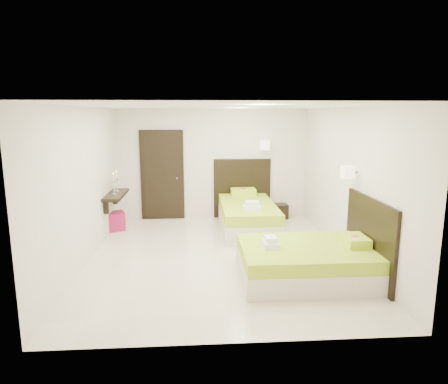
{
  "coord_description": "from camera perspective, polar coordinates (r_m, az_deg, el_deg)",
  "views": [
    {
      "loc": [
        -0.38,
        -6.71,
        2.47
      ],
      "look_at": [
        0.1,
        0.3,
        1.1
      ],
      "focal_mm": 32.0,
      "sensor_mm": 36.0,
      "label": 1
    }
  ],
  "objects": [
    {
      "name": "bed_single",
      "position": [
        8.73,
        3.35,
        -3.11
      ],
      "size": [
        1.37,
        2.28,
        1.88
      ],
      "color": "beige",
      "rests_on": "ground"
    },
    {
      "name": "console_shelf",
      "position": [
        8.64,
        -15.23,
        -0.4
      ],
      "size": [
        0.35,
        1.2,
        0.78
      ],
      "color": "black",
      "rests_on": "ground"
    },
    {
      "name": "floor",
      "position": [
        7.16,
        -0.64,
        -9.15
      ],
      "size": [
        5.5,
        5.5,
        0.0
      ],
      "primitive_type": "plane",
      "color": "beige",
      "rests_on": "ground"
    },
    {
      "name": "nightstand",
      "position": [
        9.76,
        7.87,
        -2.7
      ],
      "size": [
        0.4,
        0.36,
        0.34
      ],
      "primitive_type": "cube",
      "rotation": [
        0.0,
        0.0,
        0.05
      ],
      "color": "black",
      "rests_on": "ground"
    },
    {
      "name": "bed_double",
      "position": [
        6.29,
        12.26,
        -9.47
      ],
      "size": [
        1.99,
        1.69,
        1.64
      ],
      "color": "beige",
      "rests_on": "ground"
    },
    {
      "name": "ottoman",
      "position": [
        8.99,
        -15.32,
        -4.02
      ],
      "size": [
        0.5,
        0.5,
        0.39
      ],
      "primitive_type": "cube",
      "rotation": [
        0.0,
        0.0,
        0.34
      ],
      "color": "maroon",
      "rests_on": "ground"
    },
    {
      "name": "door",
      "position": [
        9.55,
        -8.82,
        2.34
      ],
      "size": [
        1.02,
        0.15,
        2.14
      ],
      "color": "black",
      "rests_on": "ground"
    }
  ]
}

